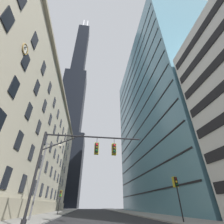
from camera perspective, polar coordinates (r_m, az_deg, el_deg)
The scene contains 7 objects.
station_building at distance 41.92m, azimuth -31.09°, elevation -9.58°, with size 15.81×63.02×28.26m.
dark_skyscraper at distance 124.03m, azimuth -15.57°, elevation -1.86°, with size 26.45×26.45×202.61m.
glass_office_midrise at distance 52.86m, azimuth 18.31°, elevation -0.64°, with size 18.71×46.12×54.61m.
traffic_signal_mast at distance 14.18m, azimuth -11.18°, elevation -15.71°, with size 9.07×0.63×7.17m.
traffic_light_near_right at distance 19.01m, azimuth 22.86°, elevation -23.82°, with size 0.40×0.63×3.97m.
traffic_light_far_left at distance 32.51m, azimuth -18.76°, elevation -27.38°, with size 0.40×0.63×3.67m.
street_lamppost at distance 21.46m, azimuth -24.52°, elevation -19.36°, with size 2.07×0.32×8.43m.
Camera 1 is at (-2.21, -10.96, 1.48)m, focal length 24.35 mm.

